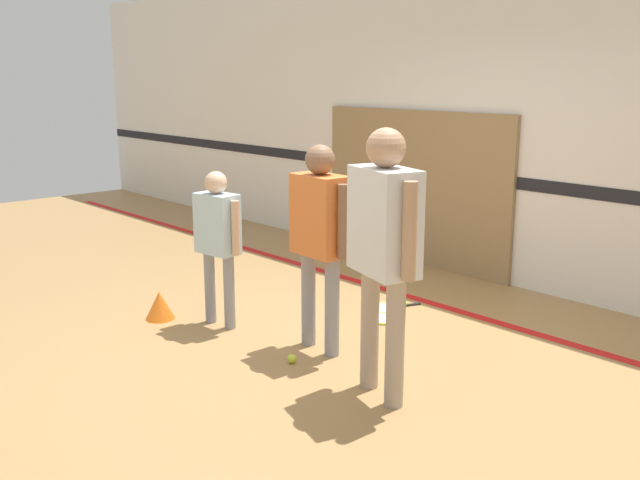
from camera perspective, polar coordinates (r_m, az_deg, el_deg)
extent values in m
plane|color=#A87F4C|center=(5.65, 0.23, -8.09)|extent=(16.00, 16.00, 0.00)
cube|color=silver|center=(7.15, 14.90, 9.15)|extent=(16.00, 0.06, 3.20)
cube|color=black|center=(7.18, 14.49, 4.56)|extent=(16.00, 0.01, 0.12)
cube|color=#93754C|center=(7.84, 7.47, 4.17)|extent=(2.52, 0.05, 1.67)
cube|color=red|center=(6.60, 9.09, -5.04)|extent=(14.40, 0.10, 0.01)
cylinder|color=gray|center=(5.46, -0.93, -4.67)|extent=(0.11, 0.11, 0.75)
cylinder|color=gray|center=(5.25, 0.97, -5.41)|extent=(0.11, 0.11, 0.75)
cube|color=orange|center=(5.19, 0.00, 2.01)|extent=(0.45, 0.27, 0.59)
sphere|color=brown|center=(5.13, 0.00, 6.45)|extent=(0.22, 0.22, 0.22)
cylinder|color=brown|center=(5.39, -1.71, 2.34)|extent=(0.08, 0.08, 0.53)
cylinder|color=brown|center=(5.00, 1.84, 1.47)|extent=(0.08, 0.08, 0.53)
cylinder|color=gray|center=(6.04, -8.80, -3.71)|extent=(0.09, 0.09, 0.62)
cylinder|color=gray|center=(5.87, -7.27, -4.16)|extent=(0.09, 0.09, 0.62)
cube|color=silver|center=(5.81, -8.22, 1.30)|extent=(0.38, 0.25, 0.49)
sphere|color=#DBAD89|center=(5.76, -8.33, 4.58)|extent=(0.18, 0.18, 0.18)
cylinder|color=#DBAD89|center=(5.97, -9.59, 1.51)|extent=(0.06, 0.06, 0.44)
cylinder|color=#DBAD89|center=(5.66, -6.77, 0.96)|extent=(0.06, 0.06, 0.44)
cylinder|color=tan|center=(4.49, 6.01, -8.24)|extent=(0.12, 0.12, 0.83)
cylinder|color=tan|center=(4.74, 4.01, -7.00)|extent=(0.12, 0.12, 0.83)
cube|color=silver|center=(4.40, 5.17, 1.51)|extent=(0.54, 0.40, 0.66)
sphere|color=tan|center=(4.33, 5.30, 7.36)|extent=(0.24, 0.24, 0.24)
cylinder|color=tan|center=(4.17, 7.18, 0.67)|extent=(0.09, 0.09, 0.59)
cylinder|color=tan|center=(4.65, 3.37, 2.06)|extent=(0.09, 0.09, 0.59)
torus|color=#C6D838|center=(6.40, 5.30, -5.44)|extent=(0.40, 0.40, 0.02)
cylinder|color=silver|center=(6.40, 5.30, -5.44)|extent=(0.27, 0.27, 0.01)
cylinder|color=black|center=(6.51, 7.20, -5.17)|extent=(0.09, 0.18, 0.02)
sphere|color=black|center=(6.55, 7.93, -5.07)|extent=(0.03, 0.03, 0.03)
torus|color=#C6D838|center=(6.14, 4.99, -6.25)|extent=(0.37, 0.37, 0.02)
cylinder|color=silver|center=(6.14, 4.99, -6.25)|extent=(0.26, 0.26, 0.01)
cylinder|color=black|center=(6.35, 6.01, -5.62)|extent=(0.08, 0.21, 0.02)
sphere|color=black|center=(6.44, 6.42, -5.36)|extent=(0.03, 0.03, 0.03)
sphere|color=#CCE038|center=(5.24, -2.27, -9.47)|extent=(0.07, 0.07, 0.07)
sphere|color=#CCE038|center=(6.47, 6.69, -5.05)|extent=(0.07, 0.07, 0.07)
cone|color=orange|center=(6.25, -12.71, -5.12)|extent=(0.25, 0.25, 0.24)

